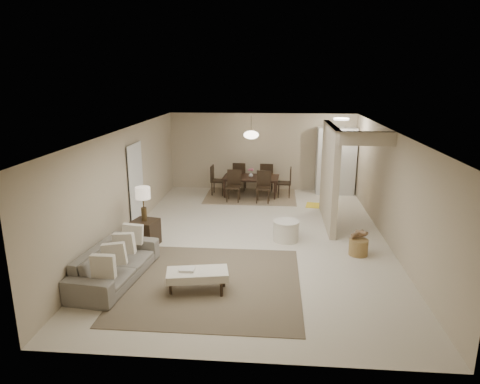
# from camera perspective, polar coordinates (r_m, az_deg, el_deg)

# --- Properties ---
(floor) EXTENTS (9.00, 9.00, 0.00)m
(floor) POSITION_cam_1_polar(r_m,az_deg,el_deg) (10.03, 1.96, -6.12)
(floor) COLOR beige
(floor) RESTS_ON ground
(ceiling) EXTENTS (9.00, 9.00, 0.00)m
(ceiling) POSITION_cam_1_polar(r_m,az_deg,el_deg) (9.42, 2.10, 8.20)
(ceiling) COLOR white
(ceiling) RESTS_ON back_wall
(back_wall) EXTENTS (6.00, 0.00, 6.00)m
(back_wall) POSITION_cam_1_polar(r_m,az_deg,el_deg) (14.05, 2.93, 5.36)
(back_wall) COLOR #C1AE92
(back_wall) RESTS_ON floor
(left_wall) EXTENTS (0.00, 9.00, 9.00)m
(left_wall) POSITION_cam_1_polar(r_m,az_deg,el_deg) (10.23, -15.00, 1.13)
(left_wall) COLOR #C1AE92
(left_wall) RESTS_ON floor
(right_wall) EXTENTS (0.00, 9.00, 9.00)m
(right_wall) POSITION_cam_1_polar(r_m,az_deg,el_deg) (9.97, 19.51, 0.41)
(right_wall) COLOR #C1AE92
(right_wall) RESTS_ON floor
(partition) EXTENTS (0.15, 2.50, 2.50)m
(partition) POSITION_cam_1_polar(r_m,az_deg,el_deg) (10.94, 11.82, 2.22)
(partition) COLOR #C1AE92
(partition) RESTS_ON floor
(doorway) EXTENTS (0.04, 0.90, 2.04)m
(doorway) POSITION_cam_1_polar(r_m,az_deg,el_deg) (10.83, -13.72, 0.72)
(doorway) COLOR black
(doorway) RESTS_ON floor
(pantry_cabinet) EXTENTS (1.20, 0.55, 2.10)m
(pantry_cabinet) POSITION_cam_1_polar(r_m,az_deg,el_deg) (13.87, 12.65, 4.04)
(pantry_cabinet) COLOR silver
(pantry_cabinet) RESTS_ON floor
(flush_light) EXTENTS (0.44, 0.44, 0.05)m
(flush_light) POSITION_cam_1_polar(r_m,az_deg,el_deg) (12.73, 13.35, 9.45)
(flush_light) COLOR white
(flush_light) RESTS_ON ceiling
(living_rug) EXTENTS (3.20, 3.20, 0.01)m
(living_rug) POSITION_cam_1_polar(r_m,az_deg,el_deg) (7.98, -3.81, -11.99)
(living_rug) COLOR brown
(living_rug) RESTS_ON floor
(sofa) EXTENTS (2.26, 1.10, 0.64)m
(sofa) POSITION_cam_1_polar(r_m,az_deg,el_deg) (8.28, -16.29, -9.15)
(sofa) COLOR slate
(sofa) RESTS_ON floor
(ottoman_bench) EXTENTS (1.13, 0.67, 0.38)m
(ottoman_bench) POSITION_cam_1_polar(r_m,az_deg,el_deg) (7.61, -5.70, -10.94)
(ottoman_bench) COLOR beige
(ottoman_bench) RESTS_ON living_rug
(side_table) EXTENTS (0.63, 0.63, 0.58)m
(side_table) POSITION_cam_1_polar(r_m,az_deg,el_deg) (9.75, -12.52, -5.33)
(side_table) COLOR black
(side_table) RESTS_ON floor
(table_lamp) EXTENTS (0.32, 0.32, 0.76)m
(table_lamp) POSITION_cam_1_polar(r_m,az_deg,el_deg) (9.49, -12.81, -0.52)
(table_lamp) COLOR #4C3A20
(table_lamp) RESTS_ON side_table
(round_pouf) EXTENTS (0.60, 0.60, 0.46)m
(round_pouf) POSITION_cam_1_polar(r_m,az_deg,el_deg) (9.85, 6.16, -5.17)
(round_pouf) COLOR beige
(round_pouf) RESTS_ON floor
(wicker_basket) EXTENTS (0.46, 0.46, 0.34)m
(wicker_basket) POSITION_cam_1_polar(r_m,az_deg,el_deg) (9.40, 15.51, -7.10)
(wicker_basket) COLOR brown
(wicker_basket) RESTS_ON floor
(dining_rug) EXTENTS (2.80, 2.10, 0.01)m
(dining_rug) POSITION_cam_1_polar(r_m,az_deg,el_deg) (13.48, 1.44, -0.47)
(dining_rug) COLOR #766849
(dining_rug) RESTS_ON floor
(dining_table) EXTENTS (1.77, 1.06, 0.61)m
(dining_table) POSITION_cam_1_polar(r_m,az_deg,el_deg) (13.40, 1.45, 0.75)
(dining_table) COLOR black
(dining_table) RESTS_ON dining_rug
(dining_chairs) EXTENTS (2.52, 1.88, 0.93)m
(dining_chairs) POSITION_cam_1_polar(r_m,az_deg,el_deg) (13.36, 1.45, 1.43)
(dining_chairs) COLOR black
(dining_chairs) RESTS_ON dining_rug
(vase) EXTENTS (0.18, 0.18, 0.15)m
(vase) POSITION_cam_1_polar(r_m,az_deg,el_deg) (13.32, 1.46, 2.32)
(vase) COLOR silver
(vase) RESTS_ON dining_table
(yellow_mat) EXTENTS (0.99, 0.69, 0.01)m
(yellow_mat) POSITION_cam_1_polar(r_m,az_deg,el_deg) (12.64, 10.89, -1.82)
(yellow_mat) COLOR yellow
(yellow_mat) RESTS_ON floor
(pendant_light) EXTENTS (0.46, 0.46, 0.71)m
(pendant_light) POSITION_cam_1_polar(r_m,az_deg,el_deg) (13.09, 1.50, 7.63)
(pendant_light) COLOR #4C3A20
(pendant_light) RESTS_ON ceiling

